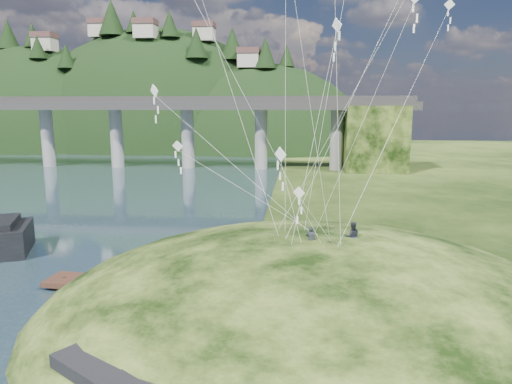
{
  "coord_description": "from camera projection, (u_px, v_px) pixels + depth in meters",
  "views": [
    {
      "loc": [
        6.89,
        -24.54,
        12.7
      ],
      "look_at": [
        4.0,
        6.0,
        7.0
      ],
      "focal_mm": 32.0,
      "sensor_mm": 36.0,
      "label": 1
    }
  ],
  "objects": [
    {
      "name": "ground",
      "position": [
        179.0,
        325.0,
        26.98
      ],
      "size": [
        320.0,
        320.0,
        0.0
      ],
      "primitive_type": "plane",
      "color": "black",
      "rests_on": "ground"
    },
    {
      "name": "wooden_dock",
      "position": [
        148.0,
        286.0,
        31.63
      ],
      "size": [
        15.18,
        3.67,
        1.07
      ],
      "color": "#321C14",
      "rests_on": "ground"
    },
    {
      "name": "far_ridge",
      "position": [
        147.0,
        169.0,
        151.95
      ],
      "size": [
        153.0,
        70.0,
        94.5
      ],
      "color": "black",
      "rests_on": "ground"
    },
    {
      "name": "grass_hill",
      "position": [
        314.0,
        338.0,
        28.47
      ],
      "size": [
        36.0,
        32.0,
        13.0
      ],
      "color": "black",
      "rests_on": "ground"
    },
    {
      "name": "bridge",
      "position": [
        141.0,
        122.0,
        96.23
      ],
      "size": [
        160.0,
        11.0,
        15.0
      ],
      "color": "#2D2B2B",
      "rests_on": "ground"
    },
    {
      "name": "kite_flyers",
      "position": [
        343.0,
        223.0,
        27.45
      ],
      "size": [
        3.34,
        1.68,
        1.86
      ],
      "color": "#242730",
      "rests_on": "ground"
    }
  ]
}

